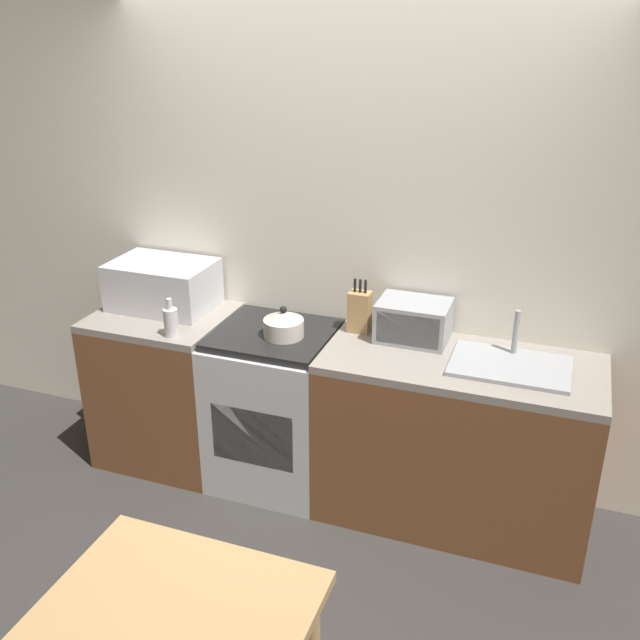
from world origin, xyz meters
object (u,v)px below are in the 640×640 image
object	(u,v)px
stove_range	(275,407)
dining_table	(181,635)
kettle	(284,324)
microwave	(163,285)
toaster_oven	(413,321)
bottle	(171,322)

from	to	relation	value
stove_range	dining_table	size ratio (longest dim) A/B	1.10
kettle	microwave	size ratio (longest dim) A/B	0.37
microwave	toaster_oven	xyz separation A→B (m)	(1.42, 0.06, -0.03)
toaster_oven	dining_table	size ratio (longest dim) A/B	0.44
kettle	bottle	bearing A→B (deg)	-160.36
kettle	toaster_oven	xyz separation A→B (m)	(0.63, 0.19, 0.03)
bottle	microwave	bearing A→B (deg)	126.66
stove_range	dining_table	xyz separation A→B (m)	(0.42, -1.70, 0.20)
stove_range	toaster_oven	distance (m)	0.91
toaster_oven	bottle	bearing A→B (deg)	-161.89
kettle	stove_range	bearing A→B (deg)	155.38
bottle	dining_table	size ratio (longest dim) A/B	0.25
toaster_oven	dining_table	bearing A→B (deg)	-98.78
microwave	bottle	xyz separation A→B (m)	(0.24, -0.33, -0.05)
stove_range	toaster_oven	world-z (taller)	toaster_oven
dining_table	kettle	bearing A→B (deg)	101.64
stove_range	bottle	xyz separation A→B (m)	(-0.47, -0.23, 0.53)
kettle	dining_table	world-z (taller)	kettle
kettle	toaster_oven	bearing A→B (deg)	16.77
toaster_oven	dining_table	distance (m)	1.91
stove_range	toaster_oven	size ratio (longest dim) A/B	2.52
kettle	microwave	xyz separation A→B (m)	(-0.79, 0.13, 0.07)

